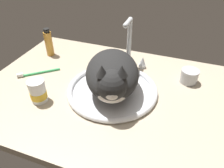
% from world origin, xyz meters
% --- Properties ---
extents(countertop, '(1.02, 0.70, 0.03)m').
position_xyz_m(countertop, '(0.00, 0.00, 0.01)').
color(countertop, '#B7A88E').
rests_on(countertop, ground).
extents(sink_basin, '(0.35, 0.35, 0.02)m').
position_xyz_m(sink_basin, '(0.01, -0.00, 0.04)').
color(sink_basin, white).
rests_on(sink_basin, countertop).
extents(faucet, '(0.16, 0.10, 0.22)m').
position_xyz_m(faucet, '(0.01, 0.21, 0.11)').
color(faucet, silver).
rests_on(faucet, countertop).
extents(cat, '(0.28, 0.37, 0.17)m').
position_xyz_m(cat, '(0.01, -0.02, 0.12)').
color(cat, black).
rests_on(cat, sink_basin).
extents(pill_bottle, '(0.06, 0.06, 0.09)m').
position_xyz_m(pill_bottle, '(-0.23, -0.14, 0.07)').
color(pill_bottle, white).
rests_on(pill_bottle, countertop).
extents(metal_jar, '(0.07, 0.07, 0.06)m').
position_xyz_m(metal_jar, '(0.28, 0.17, 0.06)').
color(metal_jar, '#B2B5BA').
rests_on(metal_jar, countertop).
extents(amber_bottle, '(0.04, 0.04, 0.14)m').
position_xyz_m(amber_bottle, '(-0.38, 0.17, 0.09)').
color(amber_bottle, gold).
rests_on(amber_bottle, countertop).
extents(toothbrush, '(0.14, 0.12, 0.02)m').
position_xyz_m(toothbrush, '(-0.34, 0.01, 0.04)').
color(toothbrush, '#3FB266').
rests_on(toothbrush, countertop).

